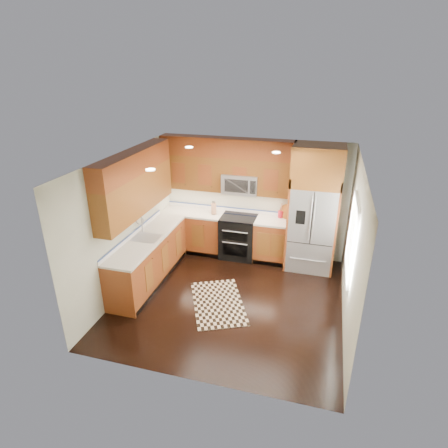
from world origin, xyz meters
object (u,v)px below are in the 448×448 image
(utensil_crock, at_px, (281,213))
(knife_block, at_px, (214,208))
(rug, at_px, (218,303))
(refrigerator, at_px, (313,209))
(range, at_px, (238,237))

(utensil_crock, bearing_deg, knife_block, -173.31)
(rug, bearing_deg, refrigerator, 26.10)
(range, height_order, refrigerator, refrigerator)
(range, distance_m, knife_block, 0.83)
(refrigerator, distance_m, utensil_crock, 0.77)
(rug, distance_m, utensil_crock, 2.46)
(refrigerator, relative_size, utensil_crock, 8.14)
(range, height_order, rug, range)
(rug, relative_size, knife_block, 4.93)
(knife_block, bearing_deg, refrigerator, -2.64)
(knife_block, xyz_separation_m, utensil_crock, (1.45, 0.17, -0.01))
(range, xyz_separation_m, utensil_crock, (0.87, 0.23, 0.58))
(utensil_crock, bearing_deg, refrigerator, -21.56)
(range, relative_size, refrigerator, 0.36)
(range, distance_m, rug, 1.91)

